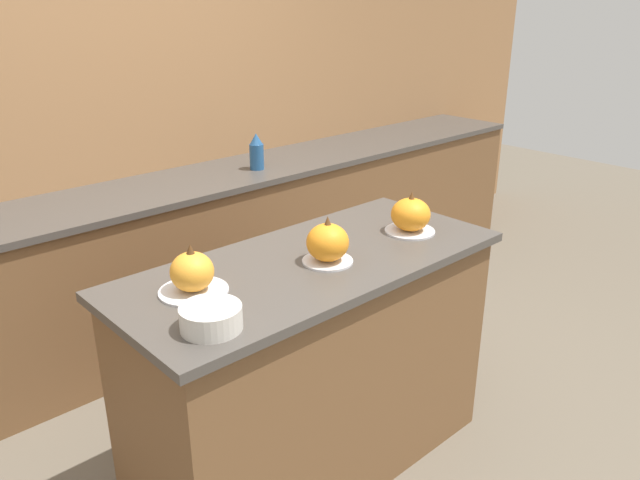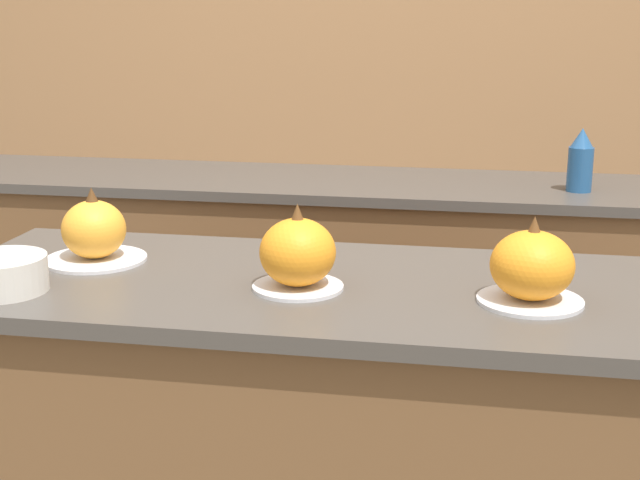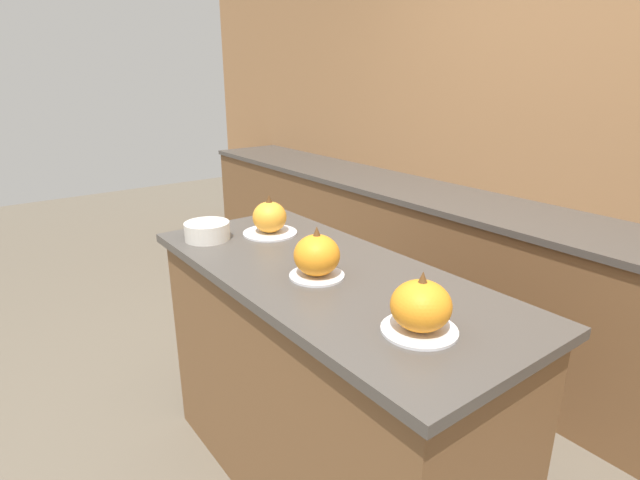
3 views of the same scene
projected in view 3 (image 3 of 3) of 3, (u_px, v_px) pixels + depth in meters
name	position (u px, v px, depth m)	size (l,w,h in m)	color
wall_back	(577.00, 147.00, 2.63)	(8.00, 0.06, 2.50)	#9E7047
kitchen_island	(325.00, 385.00, 1.92)	(1.55, 0.67, 0.96)	brown
back_counter	(522.00, 298.00, 2.70)	(6.00, 0.60, 0.92)	brown
pumpkin_cake_left	(270.00, 219.00, 2.15)	(0.24, 0.24, 0.17)	silver
pumpkin_cake_center	(317.00, 256.00, 1.70)	(0.19, 0.19, 0.18)	silver
pumpkin_cake_right	(421.00, 308.00, 1.34)	(0.21, 0.21, 0.18)	silver
mixing_bowl	(207.00, 231.00, 2.09)	(0.19, 0.19, 0.07)	beige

